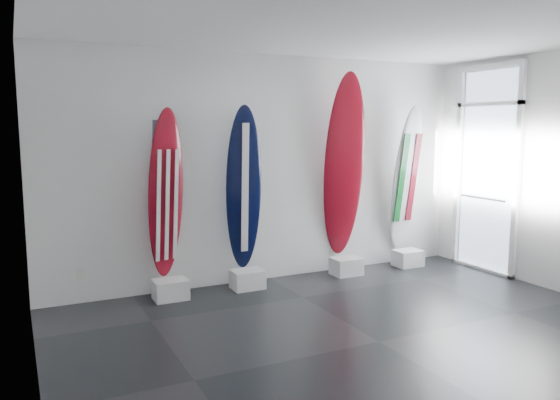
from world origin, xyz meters
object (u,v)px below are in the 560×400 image
surfboard_swiss (344,166)px  surfboard_navy (244,188)px  surfboard_usa (166,194)px  surfboard_italy (406,178)px

surfboard_swiss → surfboard_navy: bearing=-169.5°
surfboard_usa → surfboard_navy: size_ratio=0.98×
surfboard_swiss → surfboard_italy: bearing=10.5°
surfboard_swiss → surfboard_italy: (1.08, 0.00, -0.21)m
surfboard_navy → surfboard_italy: size_ratio=0.97×
surfboard_usa → surfboard_navy: 1.00m
surfboard_navy → surfboard_italy: surfboard_italy is taller
surfboard_usa → surfboard_navy: (1.00, 0.00, 0.02)m
surfboard_navy → surfboard_italy: bearing=1.7°
surfboard_usa → surfboard_swiss: 2.52m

